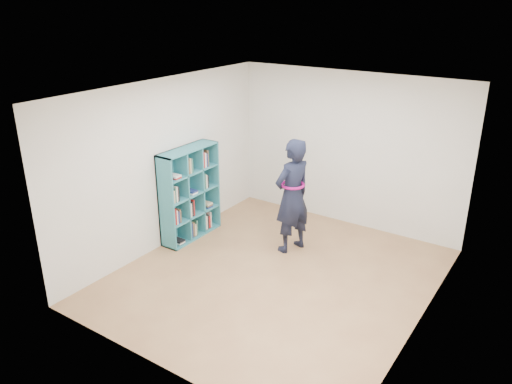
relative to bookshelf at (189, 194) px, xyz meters
The scene contains 9 objects.
floor 2.02m from the bookshelf, ahead, with size 4.50×4.50×0.00m, color #906341.
ceiling 2.65m from the bookshelf, ahead, with size 4.50×4.50×0.00m, color white.
wall_left 0.67m from the bookshelf, 114.76° to the right, with size 0.02×4.50×2.60m, color silver.
wall_right 3.91m from the bookshelf, ahead, with size 0.02×4.50×2.60m, color silver.
wall_back 2.73m from the bookshelf, 46.16° to the left, with size 4.00×0.02×2.60m, color silver.
wall_front 3.22m from the bookshelf, 54.26° to the right, with size 4.00×0.02×2.60m, color silver.
bookshelf is the anchor object (origin of this frame).
person 1.70m from the bookshelf, 17.60° to the left, with size 0.60×0.75×1.78m.
smartphone 1.66m from the bookshelf, 22.67° to the left, with size 0.01×0.10×0.13m.
Camera 1 is at (3.18, -5.23, 3.69)m, focal length 35.00 mm.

